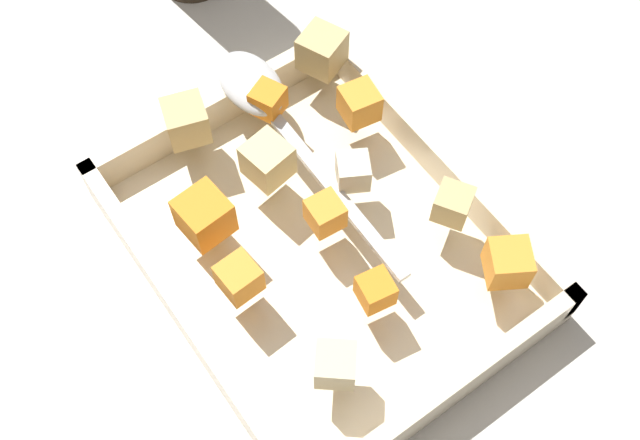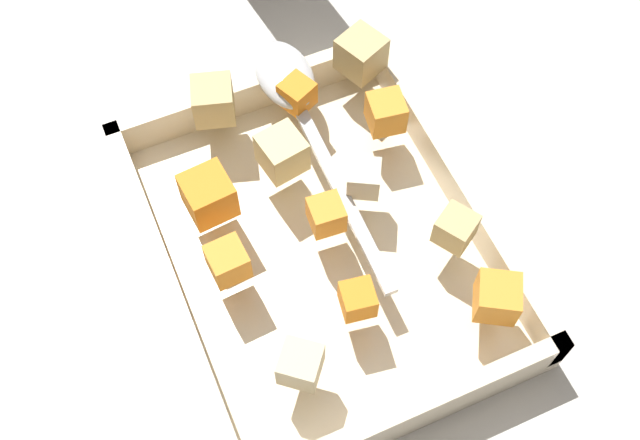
# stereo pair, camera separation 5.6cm
# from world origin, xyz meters

# --- Properties ---
(ground_plane) EXTENTS (4.00, 4.00, 0.00)m
(ground_plane) POSITION_xyz_m (0.00, 0.00, 0.00)
(ground_plane) COLOR beige
(baking_dish) EXTENTS (0.31, 0.24, 0.05)m
(baking_dish) POSITION_xyz_m (0.01, 0.01, 0.01)
(baking_dish) COLOR beige
(baking_dish) RESTS_ON ground_plane
(carrot_chunk_near_spoon) EXTENTS (0.03, 0.03, 0.02)m
(carrot_chunk_near_spoon) POSITION_xyz_m (0.12, -0.02, 0.06)
(carrot_chunk_near_spoon) COLOR orange
(carrot_chunk_near_spoon) RESTS_ON baking_dish
(carrot_chunk_far_right) EXTENTS (0.03, 0.03, 0.03)m
(carrot_chunk_far_right) POSITION_xyz_m (0.07, -0.08, 0.06)
(carrot_chunk_far_right) COLOR orange
(carrot_chunk_far_right) RESTS_ON baking_dish
(carrot_chunk_near_left) EXTENTS (0.04, 0.04, 0.03)m
(carrot_chunk_near_left) POSITION_xyz_m (-0.10, -0.08, 0.06)
(carrot_chunk_near_left) COLOR orange
(carrot_chunk_near_left) RESTS_ON baking_dish
(carrot_chunk_mid_right) EXTENTS (0.03, 0.03, 0.02)m
(carrot_chunk_mid_right) POSITION_xyz_m (0.01, 0.00, 0.06)
(carrot_chunk_mid_right) COLOR orange
(carrot_chunk_mid_right) RESTS_ON baking_dish
(carrot_chunk_front_center) EXTENTS (0.03, 0.03, 0.02)m
(carrot_chunk_front_center) POSITION_xyz_m (-0.06, 0.01, 0.06)
(carrot_chunk_front_center) COLOR orange
(carrot_chunk_front_center) RESTS_ON baking_dish
(carrot_chunk_heap_top) EXTENTS (0.04, 0.04, 0.03)m
(carrot_chunk_heap_top) POSITION_xyz_m (0.05, 0.07, 0.06)
(carrot_chunk_heap_top) COLOR orange
(carrot_chunk_heap_top) RESTS_ON baking_dish
(carrot_chunk_near_right) EXTENTS (0.03, 0.03, 0.03)m
(carrot_chunk_near_right) POSITION_xyz_m (-0.00, 0.08, 0.06)
(carrot_chunk_near_right) COLOR orange
(carrot_chunk_near_right) RESTS_ON baking_dish
(potato_chunk_under_handle) EXTENTS (0.04, 0.04, 0.03)m
(potato_chunk_under_handle) POSITION_xyz_m (-0.09, 0.06, 0.06)
(potato_chunk_under_handle) COLOR beige
(potato_chunk_under_handle) RESTS_ON baking_dish
(potato_chunk_heap_side) EXTENTS (0.03, 0.03, 0.03)m
(potato_chunk_heap_side) POSITION_xyz_m (-0.04, -0.08, 0.06)
(potato_chunk_heap_side) COLOR tan
(potato_chunk_heap_side) RESTS_ON baking_dish
(potato_chunk_mid_left) EXTENTS (0.04, 0.04, 0.03)m
(potato_chunk_mid_left) POSITION_xyz_m (0.13, -0.09, 0.06)
(potato_chunk_mid_left) COLOR tan
(potato_chunk_mid_left) RESTS_ON baking_dish
(potato_chunk_rim_edge) EXTENTS (0.04, 0.04, 0.03)m
(potato_chunk_rim_edge) POSITION_xyz_m (0.13, 0.04, 0.06)
(potato_chunk_rim_edge) COLOR tan
(potato_chunk_rim_edge) RESTS_ON baking_dish
(potato_chunk_corner_ne) EXTENTS (0.04, 0.04, 0.03)m
(potato_chunk_corner_ne) POSITION_xyz_m (0.07, 0.01, 0.06)
(potato_chunk_corner_ne) COLOR #E0CC89
(potato_chunk_corner_ne) RESTS_ON baking_dish
(parsnip_chunk_corner_sw) EXTENTS (0.03, 0.03, 0.02)m
(parsnip_chunk_corner_sw) POSITION_xyz_m (0.02, -0.04, 0.06)
(parsnip_chunk_corner_sw) COLOR beige
(parsnip_chunk_corner_sw) RESTS_ON baking_dish
(serving_spoon) EXTENTS (0.24, 0.05, 0.02)m
(serving_spoon) POSITION_xyz_m (0.13, -0.02, 0.06)
(serving_spoon) COLOR silver
(serving_spoon) RESTS_ON baking_dish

